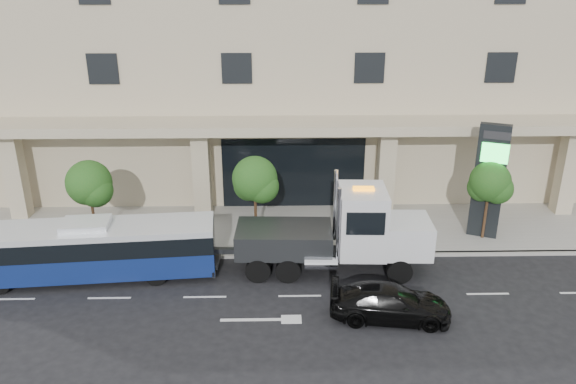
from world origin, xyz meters
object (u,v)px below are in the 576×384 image
city_bus (89,249)px  signage_pylon (489,181)px  tow_truck (342,234)px  black_sedan (390,303)px

city_bus → signage_pylon: size_ratio=1.90×
signage_pylon → tow_truck: bearing=-133.4°
black_sedan → signage_pylon: (6.08, 7.05, 2.43)m
tow_truck → black_sedan: bearing=-66.1°
city_bus → tow_truck: size_ratio=1.13×
black_sedan → signage_pylon: signage_pylon is taller
tow_truck → signage_pylon: (7.60, 3.24, 1.28)m
city_bus → tow_truck: tow_truck is taller
city_bus → signage_pylon: 19.18m
city_bus → black_sedan: (12.67, -3.40, -0.72)m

